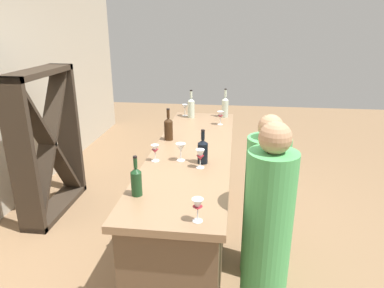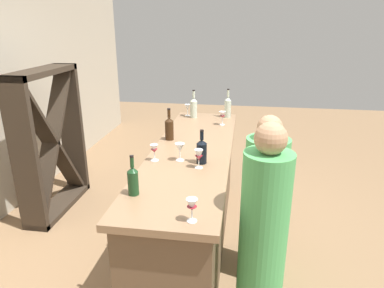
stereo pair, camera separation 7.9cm
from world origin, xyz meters
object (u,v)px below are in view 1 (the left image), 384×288
(wine_glass_near_left, at_px, (220,115))
(person_center_guest, at_px, (266,245))
(wine_glass_near_center, at_px, (198,206))
(wine_glass_far_left, at_px, (181,148))
(wine_bottle_rightmost_clear_pale, at_px, (225,106))
(wine_glass_far_right, at_px, (155,150))
(wine_glass_near_right, at_px, (200,156))
(wine_rack, at_px, (48,144))
(wine_bottle_second_left_near_black, at_px, (203,151))
(person_left_guest, at_px, (265,205))
(wine_glass_far_center, at_px, (185,108))
(wine_bottle_center_amber_brown, at_px, (168,128))
(wine_bottle_second_right_clear_pale, at_px, (191,107))
(wine_bottle_leftmost_olive_green, at_px, (136,181))

(wine_glass_near_left, distance_m, person_center_guest, 1.85)
(wine_glass_near_center, xyz_separation_m, wine_glass_far_left, (0.89, 0.24, 0.01))
(wine_bottle_rightmost_clear_pale, relative_size, wine_glass_far_left, 2.29)
(wine_glass_far_right, bearing_deg, wine_bottle_rightmost_clear_pale, -19.38)
(wine_bottle_rightmost_clear_pale, height_order, wine_glass_near_right, wine_bottle_rightmost_clear_pale)
(wine_rack, xyz_separation_m, person_center_guest, (-1.43, -2.25, -0.08))
(wine_rack, height_order, wine_bottle_second_left_near_black, wine_rack)
(person_left_guest, bearing_deg, wine_glass_far_center, -70.09)
(wine_glass_near_right, bearing_deg, wine_bottle_center_amber_brown, 30.13)
(wine_rack, bearing_deg, person_center_guest, -122.53)
(wine_bottle_second_right_clear_pale, bearing_deg, person_center_guest, -159.84)
(wine_bottle_center_amber_brown, distance_m, wine_glass_near_left, 0.74)
(wine_glass_near_right, bearing_deg, wine_glass_near_center, -175.20)
(wine_rack, xyz_separation_m, wine_bottle_second_right_clear_pale, (0.59, -1.51, 0.31))
(wine_rack, height_order, wine_glass_far_center, wine_rack)
(wine_glass_far_right, distance_m, person_center_guest, 1.14)
(wine_rack, relative_size, wine_bottle_second_left_near_black, 5.76)
(wine_rack, xyz_separation_m, wine_glass_near_right, (-0.88, -1.76, 0.29))
(wine_glass_near_center, height_order, wine_glass_far_right, wine_glass_near_center)
(wine_glass_far_left, bearing_deg, wine_glass_far_center, 6.95)
(wine_bottle_center_amber_brown, bearing_deg, wine_bottle_second_right_clear_pale, -7.55)
(wine_glass_far_right, xyz_separation_m, person_center_guest, (-0.65, -0.86, -0.37))
(wine_bottle_second_right_clear_pale, bearing_deg, wine_glass_near_left, -125.94)
(person_left_guest, height_order, person_center_guest, person_center_guest)
(wine_bottle_rightmost_clear_pale, xyz_separation_m, wine_glass_far_left, (-1.42, 0.31, -0.02))
(wine_glass_near_left, bearing_deg, person_center_guest, -167.60)
(wine_rack, bearing_deg, wine_bottle_center_amber_brown, -99.88)
(wine_bottle_second_right_clear_pale, distance_m, person_center_guest, 2.19)
(wine_bottle_leftmost_olive_green, height_order, wine_glass_near_left, wine_bottle_leftmost_olive_green)
(wine_bottle_rightmost_clear_pale, xyz_separation_m, wine_glass_far_center, (-0.01, 0.48, -0.03))
(wine_bottle_center_amber_brown, relative_size, wine_glass_far_left, 2.08)
(wine_bottle_leftmost_olive_green, bearing_deg, wine_bottle_center_amber_brown, 0.26)
(wine_bottle_leftmost_olive_green, relative_size, wine_bottle_second_right_clear_pale, 0.84)
(wine_rack, height_order, wine_bottle_center_amber_brown, wine_rack)
(wine_rack, relative_size, wine_glass_far_left, 10.88)
(wine_bottle_second_right_clear_pale, distance_m, wine_glass_far_left, 1.35)
(person_center_guest, bearing_deg, wine_glass_near_left, -75.67)
(wine_glass_far_left, relative_size, person_center_guest, 0.10)
(wine_glass_far_left, relative_size, person_left_guest, 0.10)
(wine_bottle_leftmost_olive_green, bearing_deg, wine_glass_near_center, -121.90)
(wine_bottle_center_amber_brown, xyz_separation_m, wine_glass_far_left, (-0.51, -0.20, -0.01))
(wine_rack, bearing_deg, wine_glass_far_left, -115.30)
(wine_rack, relative_size, wine_glass_near_left, 10.68)
(wine_glass_far_right, bearing_deg, wine_glass_near_left, -22.86)
(wine_glass_near_left, distance_m, wine_glass_far_right, 1.22)
(wine_glass_far_left, height_order, person_center_guest, person_center_guest)
(wine_bottle_rightmost_clear_pale, xyz_separation_m, wine_glass_far_right, (-1.45, 0.51, -0.03))
(wine_bottle_rightmost_clear_pale, bearing_deg, wine_glass_far_center, 90.95)
(wine_bottle_second_right_clear_pale, bearing_deg, person_left_guest, -150.23)
(wine_bottle_rightmost_clear_pale, bearing_deg, wine_glass_near_center, 178.26)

